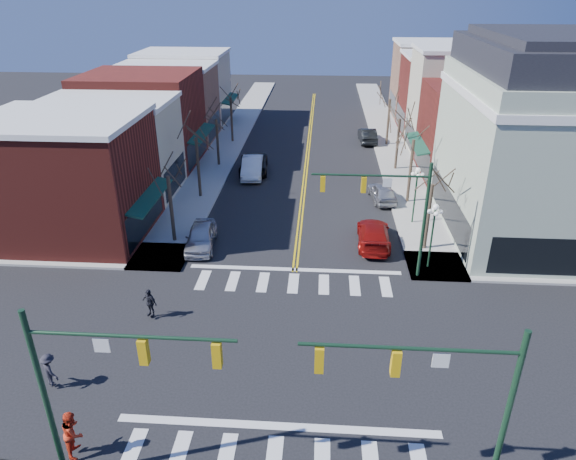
% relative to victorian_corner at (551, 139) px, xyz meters
% --- Properties ---
extents(ground, '(160.00, 160.00, 0.00)m').
position_rel_victorian_corner_xyz_m(ground, '(-16.50, -14.50, -6.66)').
color(ground, black).
rests_on(ground, ground).
extents(sidewalk_left, '(3.50, 70.00, 0.15)m').
position_rel_victorian_corner_xyz_m(sidewalk_left, '(-25.25, 5.50, -6.58)').
color(sidewalk_left, '#9E9B93').
rests_on(sidewalk_left, ground).
extents(sidewalk_right, '(3.50, 70.00, 0.15)m').
position_rel_victorian_corner_xyz_m(sidewalk_right, '(-7.75, 5.50, -6.58)').
color(sidewalk_right, '#9E9B93').
rests_on(sidewalk_right, ground).
extents(bldg_left_brick_a, '(10.00, 8.50, 8.00)m').
position_rel_victorian_corner_xyz_m(bldg_left_brick_a, '(-32.00, -2.75, -2.66)').
color(bldg_left_brick_a, maroon).
rests_on(bldg_left_brick_a, ground).
extents(bldg_left_stucco_a, '(10.00, 7.00, 7.50)m').
position_rel_victorian_corner_xyz_m(bldg_left_stucco_a, '(-32.00, 5.00, -2.91)').
color(bldg_left_stucco_a, '#B8B298').
rests_on(bldg_left_stucco_a, ground).
extents(bldg_left_brick_b, '(10.00, 9.00, 8.50)m').
position_rel_victorian_corner_xyz_m(bldg_left_brick_b, '(-32.00, 13.00, -2.41)').
color(bldg_left_brick_b, maroon).
rests_on(bldg_left_brick_b, ground).
extents(bldg_left_tan, '(10.00, 7.50, 7.80)m').
position_rel_victorian_corner_xyz_m(bldg_left_tan, '(-32.00, 21.25, -2.76)').
color(bldg_left_tan, '#9E7057').
rests_on(bldg_left_tan, ground).
extents(bldg_left_stucco_b, '(10.00, 8.00, 8.20)m').
position_rel_victorian_corner_xyz_m(bldg_left_stucco_b, '(-32.00, 29.00, -2.56)').
color(bldg_left_stucco_b, '#B8B298').
rests_on(bldg_left_stucco_b, ground).
extents(bldg_right_brick_a, '(10.00, 8.50, 8.00)m').
position_rel_victorian_corner_xyz_m(bldg_right_brick_a, '(-1.00, 11.25, -2.66)').
color(bldg_right_brick_a, maroon).
rests_on(bldg_right_brick_a, ground).
extents(bldg_right_stucco, '(10.00, 7.00, 10.00)m').
position_rel_victorian_corner_xyz_m(bldg_right_stucco, '(-1.00, 19.00, -1.66)').
color(bldg_right_stucco, '#B8B298').
rests_on(bldg_right_stucco, ground).
extents(bldg_right_brick_b, '(10.00, 8.00, 8.50)m').
position_rel_victorian_corner_xyz_m(bldg_right_brick_b, '(-1.00, 26.50, -2.41)').
color(bldg_right_brick_b, maroon).
rests_on(bldg_right_brick_b, ground).
extents(bldg_right_tan, '(10.00, 8.00, 9.00)m').
position_rel_victorian_corner_xyz_m(bldg_right_tan, '(-1.00, 34.50, -2.16)').
color(bldg_right_tan, '#9E7057').
rests_on(bldg_right_tan, ground).
extents(victorian_corner, '(12.25, 14.25, 13.30)m').
position_rel_victorian_corner_xyz_m(victorian_corner, '(0.00, 0.00, 0.00)').
color(victorian_corner, '#A1B098').
rests_on(victorian_corner, ground).
extents(traffic_mast_near_left, '(6.60, 0.28, 7.20)m').
position_rel_victorian_corner_xyz_m(traffic_mast_near_left, '(-22.05, -21.90, -1.95)').
color(traffic_mast_near_left, '#14331E').
rests_on(traffic_mast_near_left, ground).
extents(traffic_mast_near_right, '(6.60, 0.28, 7.20)m').
position_rel_victorian_corner_xyz_m(traffic_mast_near_right, '(-10.95, -21.90, -1.95)').
color(traffic_mast_near_right, '#14331E').
rests_on(traffic_mast_near_right, ground).
extents(traffic_mast_far_right, '(6.60, 0.28, 7.20)m').
position_rel_victorian_corner_xyz_m(traffic_mast_far_right, '(-10.95, -7.10, -1.95)').
color(traffic_mast_far_right, '#14331E').
rests_on(traffic_mast_far_right, ground).
extents(lamppost_corner, '(0.36, 0.36, 4.33)m').
position_rel_victorian_corner_xyz_m(lamppost_corner, '(-8.30, -6.00, -3.70)').
color(lamppost_corner, '#14331E').
rests_on(lamppost_corner, ground).
extents(lamppost_midblock, '(0.36, 0.36, 4.33)m').
position_rel_victorian_corner_xyz_m(lamppost_midblock, '(-8.30, 0.50, -3.70)').
color(lamppost_midblock, '#14331E').
rests_on(lamppost_midblock, ground).
extents(tree_left_a, '(0.24, 0.24, 4.76)m').
position_rel_victorian_corner_xyz_m(tree_left_a, '(-24.90, -3.50, -4.28)').
color(tree_left_a, '#382B21').
rests_on(tree_left_a, ground).
extents(tree_left_b, '(0.24, 0.24, 5.04)m').
position_rel_victorian_corner_xyz_m(tree_left_b, '(-24.90, 4.50, -4.14)').
color(tree_left_b, '#382B21').
rests_on(tree_left_b, ground).
extents(tree_left_c, '(0.24, 0.24, 4.55)m').
position_rel_victorian_corner_xyz_m(tree_left_c, '(-24.90, 12.50, -4.38)').
color(tree_left_c, '#382B21').
rests_on(tree_left_c, ground).
extents(tree_left_d, '(0.24, 0.24, 4.90)m').
position_rel_victorian_corner_xyz_m(tree_left_d, '(-24.90, 20.50, -4.21)').
color(tree_left_d, '#382B21').
rests_on(tree_left_d, ground).
extents(tree_right_a, '(0.24, 0.24, 4.62)m').
position_rel_victorian_corner_xyz_m(tree_right_a, '(-8.10, -3.50, -4.35)').
color(tree_right_a, '#382B21').
rests_on(tree_right_a, ground).
extents(tree_right_b, '(0.24, 0.24, 5.18)m').
position_rel_victorian_corner_xyz_m(tree_right_b, '(-8.10, 4.50, -4.07)').
color(tree_right_b, '#382B21').
rests_on(tree_right_b, ground).
extents(tree_right_c, '(0.24, 0.24, 4.83)m').
position_rel_victorian_corner_xyz_m(tree_right_c, '(-8.10, 12.50, -4.24)').
color(tree_right_c, '#382B21').
rests_on(tree_right_c, ground).
extents(tree_right_d, '(0.24, 0.24, 4.97)m').
position_rel_victorian_corner_xyz_m(tree_right_d, '(-8.10, 20.50, -4.17)').
color(tree_right_d, '#382B21').
rests_on(tree_right_d, ground).
extents(car_left_near, '(2.21, 4.69, 1.55)m').
position_rel_victorian_corner_xyz_m(car_left_near, '(-22.90, -4.12, -5.88)').
color(car_left_near, '#B4B4B9').
rests_on(car_left_near, ground).
extents(car_left_mid, '(2.18, 5.28, 1.70)m').
position_rel_victorian_corner_xyz_m(car_left_mid, '(-21.30, 9.87, -5.81)').
color(car_left_mid, white).
rests_on(car_left_mid, ground).
extents(car_left_far, '(2.97, 5.64, 1.51)m').
position_rel_victorian_corner_xyz_m(car_left_far, '(-21.32, 10.88, -5.90)').
color(car_left_far, black).
rests_on(car_left_far, ground).
extents(car_right_near, '(2.31, 5.27, 1.51)m').
position_rel_victorian_corner_xyz_m(car_right_near, '(-11.42, -2.97, -5.90)').
color(car_right_near, maroon).
rests_on(car_right_near, ground).
extents(car_right_mid, '(2.29, 4.47, 1.46)m').
position_rel_victorian_corner_xyz_m(car_right_mid, '(-10.10, 4.80, -5.93)').
color(car_right_mid, '#A4A5A9').
rests_on(car_right_mid, ground).
extents(car_right_far, '(1.93, 4.83, 1.56)m').
position_rel_victorian_corner_xyz_m(car_right_far, '(-10.10, 21.49, -5.88)').
color(car_right_far, black).
rests_on(car_right_far, ground).
extents(pedestrian_red_b, '(0.92, 1.08, 1.93)m').
position_rel_victorian_corner_xyz_m(pedestrian_red_b, '(-23.88, -20.94, -5.54)').
color(pedestrian_red_b, red).
rests_on(pedestrian_red_b, sidewalk_left).
extents(pedestrian_dark_a, '(1.01, 0.77, 1.59)m').
position_rel_victorian_corner_xyz_m(pedestrian_dark_a, '(-23.80, -12.21, -5.71)').
color(pedestrian_dark_a, black).
rests_on(pedestrian_dark_a, sidewalk_left).
extents(pedestrian_dark_b, '(1.20, 1.09, 1.61)m').
position_rel_victorian_corner_xyz_m(pedestrian_dark_b, '(-26.50, -17.57, -5.70)').
color(pedestrian_dark_b, black).
rests_on(pedestrian_dark_b, sidewalk_left).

